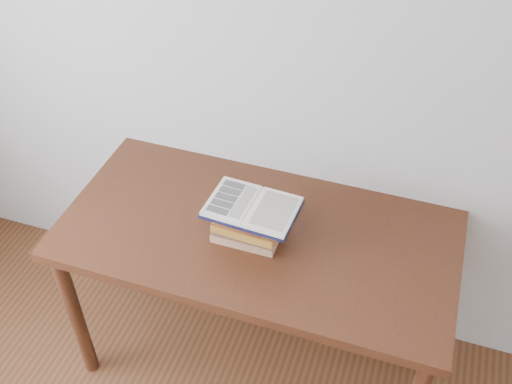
% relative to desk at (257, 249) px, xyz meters
% --- Properties ---
extents(desk, '(1.50, 0.75, 0.80)m').
position_rel_desk_xyz_m(desk, '(0.00, 0.00, 0.00)').
color(desk, '#4A2312').
rests_on(desk, ground).
extents(book_stack, '(0.26, 0.19, 0.15)m').
position_rel_desk_xyz_m(book_stack, '(-0.03, -0.03, 0.17)').
color(book_stack, '#AF7A5A').
rests_on(book_stack, desk).
extents(open_book, '(0.33, 0.24, 0.03)m').
position_rel_desk_xyz_m(open_book, '(-0.00, -0.04, 0.26)').
color(open_book, black).
rests_on(open_book, book_stack).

